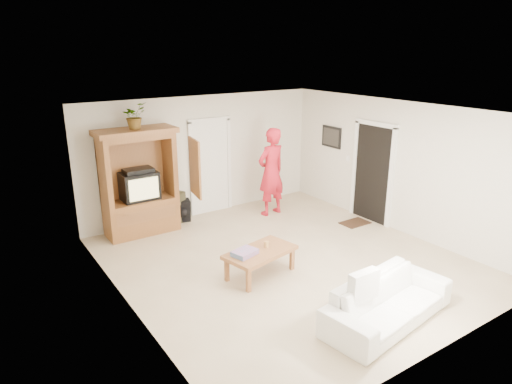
# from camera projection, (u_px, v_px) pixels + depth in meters

# --- Properties ---
(floor) EXTENTS (6.00, 6.00, 0.00)m
(floor) POSITION_uv_depth(u_px,v_px,m) (286.00, 261.00, 7.96)
(floor) COLOR tan
(floor) RESTS_ON ground
(ceiling) EXTENTS (6.00, 6.00, 0.00)m
(ceiling) POSITION_uv_depth(u_px,v_px,m) (290.00, 111.00, 7.17)
(ceiling) COLOR white
(ceiling) RESTS_ON floor
(wall_back) EXTENTS (5.50, 0.00, 5.50)m
(wall_back) POSITION_uv_depth(u_px,v_px,m) (203.00, 156.00, 9.93)
(wall_back) COLOR silver
(wall_back) RESTS_ON floor
(wall_front) EXTENTS (5.50, 0.00, 5.50)m
(wall_front) POSITION_uv_depth(u_px,v_px,m) (449.00, 256.00, 5.20)
(wall_front) COLOR silver
(wall_front) RESTS_ON floor
(wall_left) EXTENTS (0.00, 6.00, 6.00)m
(wall_left) POSITION_uv_depth(u_px,v_px,m) (125.00, 225.00, 6.10)
(wall_left) COLOR silver
(wall_left) RESTS_ON floor
(wall_right) EXTENTS (0.00, 6.00, 6.00)m
(wall_right) POSITION_uv_depth(u_px,v_px,m) (398.00, 167.00, 9.03)
(wall_right) COLOR silver
(wall_right) RESTS_ON floor
(armoire) EXTENTS (1.82, 1.14, 2.10)m
(armoire) POSITION_uv_depth(u_px,v_px,m) (141.00, 189.00, 8.95)
(armoire) COLOR brown
(armoire) RESTS_ON floor
(door_back) EXTENTS (0.85, 0.05, 2.04)m
(door_back) POSITION_uv_depth(u_px,v_px,m) (210.00, 168.00, 10.08)
(door_back) COLOR white
(door_back) RESTS_ON floor
(doorway_right) EXTENTS (0.05, 0.90, 2.04)m
(doorway_right) POSITION_uv_depth(u_px,v_px,m) (373.00, 174.00, 9.58)
(doorway_right) COLOR black
(doorway_right) RESTS_ON floor
(framed_picture) EXTENTS (0.03, 0.60, 0.48)m
(framed_picture) POSITION_uv_depth(u_px,v_px,m) (331.00, 137.00, 10.43)
(framed_picture) COLOR black
(framed_picture) RESTS_ON wall_right
(doormat) EXTENTS (0.60, 0.40, 0.02)m
(doormat) POSITION_uv_depth(u_px,v_px,m) (355.00, 223.00, 9.66)
(doormat) COLOR #382316
(doormat) RESTS_ON floor
(plant) EXTENTS (0.57, 0.55, 0.49)m
(plant) POSITION_uv_depth(u_px,v_px,m) (134.00, 116.00, 8.47)
(plant) COLOR #4C7238
(plant) RESTS_ON armoire
(man) EXTENTS (0.76, 0.55, 1.94)m
(man) POSITION_uv_depth(u_px,v_px,m) (271.00, 172.00, 9.93)
(man) COLOR red
(man) RESTS_ON floor
(sofa) EXTENTS (2.13, 1.07, 0.60)m
(sofa) POSITION_uv_depth(u_px,v_px,m) (388.00, 301.00, 6.14)
(sofa) COLOR white
(sofa) RESTS_ON floor
(coffee_table) EXTENTS (1.28, 0.86, 0.44)m
(coffee_table) POSITION_uv_depth(u_px,v_px,m) (260.00, 254.00, 7.37)
(coffee_table) COLOR #9B5D35
(coffee_table) RESTS_ON floor
(towel) EXTENTS (0.44, 0.37, 0.08)m
(towel) POSITION_uv_depth(u_px,v_px,m) (245.00, 253.00, 7.18)
(towel) COLOR #E14B72
(towel) RESTS_ON coffee_table
(candle) EXTENTS (0.08, 0.08, 0.10)m
(candle) POSITION_uv_depth(u_px,v_px,m) (266.00, 244.00, 7.46)
(candle) COLOR tan
(candle) RESTS_ON coffee_table
(backpack_black) EXTENTS (0.42, 0.30, 0.47)m
(backpack_black) POSITION_uv_depth(u_px,v_px,m) (181.00, 211.00, 9.68)
(backpack_black) COLOR black
(backpack_black) RESTS_ON floor
(backpack_olive) EXTENTS (0.42, 0.37, 0.66)m
(backpack_olive) POSITION_uv_depth(u_px,v_px,m) (176.00, 208.00, 9.62)
(backpack_olive) COLOR #47442B
(backpack_olive) RESTS_ON floor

